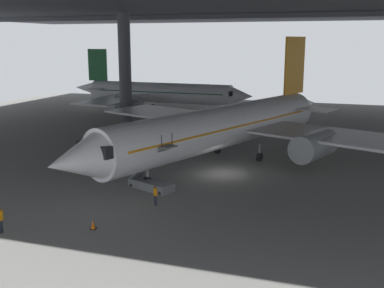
% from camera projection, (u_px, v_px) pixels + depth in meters
% --- Properties ---
extents(ground_plane, '(110.00, 110.00, 0.00)m').
position_uv_depth(ground_plane, '(221.00, 173.00, 43.58)').
color(ground_plane, gray).
extents(airplane_main, '(38.74, 38.87, 12.50)m').
position_uv_depth(airplane_main, '(225.00, 126.00, 46.96)').
color(airplane_main, white).
rests_on(airplane_main, ground_plane).
extents(boarding_stairs, '(4.62, 2.93, 4.87)m').
position_uv_depth(boarding_stairs, '(152.00, 180.00, 38.80)').
color(boarding_stairs, slate).
rests_on(boarding_stairs, ground_plane).
extents(crew_worker_near_nose, '(0.24, 0.55, 1.73)m').
position_uv_depth(crew_worker_near_nose, '(0.00, 218.00, 29.82)').
color(crew_worker_near_nose, '#232838').
rests_on(crew_worker_near_nose, ground_plane).
extents(crew_worker_by_stairs, '(0.39, 0.46, 1.55)m').
position_uv_depth(crew_worker_by_stairs, '(155.00, 194.00, 34.95)').
color(crew_worker_by_stairs, '#232838').
rests_on(crew_worker_by_stairs, ground_plane).
extents(airplane_distant, '(33.35, 32.14, 10.59)m').
position_uv_depth(airplane_distant, '(157.00, 93.00, 80.84)').
color(airplane_distant, white).
rests_on(airplane_distant, ground_plane).
extents(traffic_cone_orange, '(0.36, 0.36, 0.60)m').
position_uv_depth(traffic_cone_orange, '(93.00, 225.00, 30.62)').
color(traffic_cone_orange, black).
rests_on(traffic_cone_orange, ground_plane).
extents(baggage_tug, '(2.35, 2.45, 0.90)m').
position_uv_depth(baggage_tug, '(301.00, 154.00, 48.83)').
color(baggage_tug, yellow).
rests_on(baggage_tug, ground_plane).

